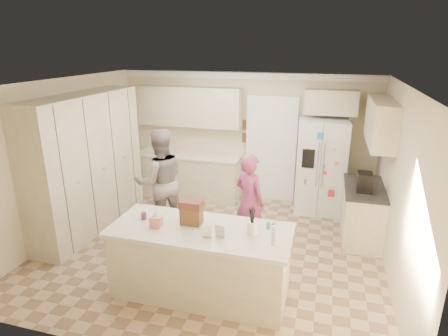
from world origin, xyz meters
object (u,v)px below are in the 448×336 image
(teen_girl, at_px, (250,201))
(dollhouse_body, at_px, (192,216))
(coffee_maker, at_px, (364,182))
(utensil_crock, at_px, (252,228))
(refrigerator, at_px, (320,167))
(island_base, at_px, (201,262))
(teen_boy, at_px, (161,181))
(tissue_box, at_px, (156,221))

(teen_girl, bearing_deg, dollhouse_body, 98.03)
(coffee_maker, xyz_separation_m, utensil_crock, (-1.40, -1.85, -0.07))
(refrigerator, xyz_separation_m, utensil_crock, (-0.71, -2.99, 0.10))
(island_base, height_order, teen_boy, teen_boy)
(tissue_box, height_order, teen_boy, teen_boy)
(teen_boy, bearing_deg, island_base, 94.50)
(tissue_box, relative_size, teen_girl, 0.09)
(island_base, distance_m, teen_boy, 1.96)
(island_base, relative_size, teen_girl, 1.43)
(coffee_maker, relative_size, tissue_box, 2.14)
(coffee_maker, distance_m, dollhouse_body, 2.84)
(dollhouse_body, bearing_deg, refrigerator, 62.85)
(tissue_box, xyz_separation_m, teen_girl, (0.90, 1.45, -0.22))
(tissue_box, bearing_deg, utensil_crock, 7.13)
(dollhouse_body, bearing_deg, utensil_crock, -3.58)
(island_base, height_order, teen_girl, teen_girl)
(refrigerator, xyz_separation_m, tissue_box, (-1.91, -3.14, 0.10))
(island_base, bearing_deg, refrigerator, 65.94)
(refrigerator, xyz_separation_m, coffee_maker, (0.69, -1.14, 0.17))
(refrigerator, bearing_deg, teen_girl, -124.82)
(refrigerator, distance_m, dollhouse_body, 3.31)
(coffee_maker, bearing_deg, island_base, -137.17)
(island_base, distance_m, dollhouse_body, 0.62)
(coffee_maker, relative_size, utensil_crock, 2.00)
(coffee_maker, xyz_separation_m, tissue_box, (-2.60, -2.00, -0.07))
(teen_girl, bearing_deg, utensil_crock, 132.78)
(utensil_crock, relative_size, teen_boy, 0.08)
(refrigerator, relative_size, teen_girl, 1.17)
(coffee_maker, xyz_separation_m, teen_girl, (-1.70, -0.55, -0.30))
(refrigerator, height_order, teen_boy, teen_boy)
(tissue_box, relative_size, teen_boy, 0.08)
(coffee_maker, height_order, island_base, coffee_maker)
(coffee_maker, distance_m, island_base, 2.87)
(coffee_maker, bearing_deg, tissue_box, -142.43)
(utensil_crock, relative_size, tissue_box, 1.07)
(island_base, xyz_separation_m, teen_girl, (0.35, 1.35, 0.33))
(island_base, bearing_deg, utensil_crock, 4.40)
(coffee_maker, distance_m, teen_boy, 3.30)
(utensil_crock, height_order, teen_boy, teen_boy)
(utensil_crock, bearing_deg, island_base, -175.60)
(island_base, relative_size, teen_boy, 1.22)
(tissue_box, distance_m, teen_girl, 1.72)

